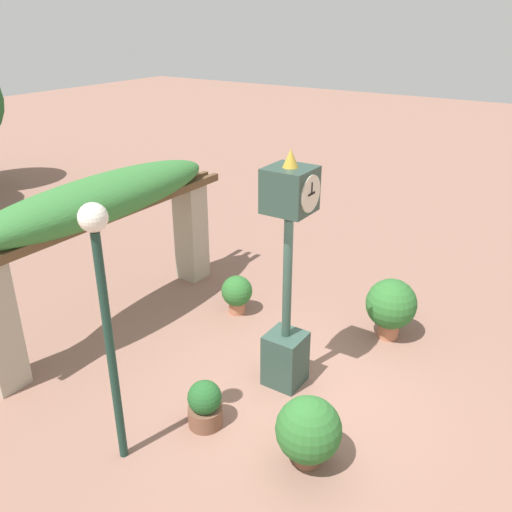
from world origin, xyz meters
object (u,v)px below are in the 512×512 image
(pedestal_clock, at_px, (287,281))
(potted_plant_near_right, at_px, (308,431))
(potted_plant_near_left, at_px, (391,305))
(potted_plant_far_left, at_px, (237,293))
(lamp_post, at_px, (103,292))
(potted_plant_far_right, at_px, (205,404))

(pedestal_clock, bearing_deg, potted_plant_near_right, -139.80)
(potted_plant_near_left, xyz_separation_m, potted_plant_far_left, (-0.72, 2.54, -0.19))
(potted_plant_far_left, xyz_separation_m, lamp_post, (-3.56, -0.82, 1.85))
(potted_plant_near_right, bearing_deg, lamp_post, 120.09)
(potted_plant_far_left, relative_size, lamp_post, 0.22)
(potted_plant_far_left, height_order, potted_plant_far_right, potted_plant_far_left)
(potted_plant_near_right, relative_size, potted_plant_far_left, 1.27)
(pedestal_clock, height_order, potted_plant_near_right, pedestal_clock)
(potted_plant_near_right, distance_m, lamp_post, 2.83)
(potted_plant_far_right, height_order, lamp_post, lamp_post)
(pedestal_clock, distance_m, potted_plant_near_left, 2.37)
(potted_plant_near_left, distance_m, potted_plant_far_left, 2.65)
(potted_plant_near_right, relative_size, lamp_post, 0.28)
(potted_plant_near_left, relative_size, lamp_post, 0.32)
(pedestal_clock, relative_size, potted_plant_far_right, 5.26)
(potted_plant_near_left, distance_m, potted_plant_near_right, 3.17)
(potted_plant_near_right, distance_m, potted_plant_far_left, 3.67)
(potted_plant_far_left, bearing_deg, potted_plant_near_left, -74.26)
(potted_plant_near_left, height_order, potted_plant_far_right, potted_plant_near_left)
(pedestal_clock, distance_m, potted_plant_near_right, 1.94)
(potted_plant_near_right, xyz_separation_m, potted_plant_far_right, (-0.14, 1.42, -0.17))
(potted_plant_far_left, bearing_deg, pedestal_clock, -125.96)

